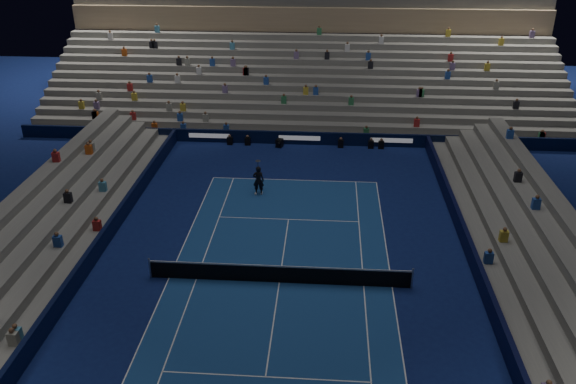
# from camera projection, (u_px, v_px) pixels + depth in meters

# --- Properties ---
(ground) EXTENTS (90.00, 90.00, 0.00)m
(ground) POSITION_uv_depth(u_px,v_px,m) (279.00, 283.00, 28.64)
(ground) COLOR #0D1850
(ground) RESTS_ON ground
(court_surface) EXTENTS (10.97, 23.77, 0.01)m
(court_surface) POSITION_uv_depth(u_px,v_px,m) (279.00, 282.00, 28.64)
(court_surface) COLOR navy
(court_surface) RESTS_ON ground
(sponsor_barrier_far) EXTENTS (44.00, 0.25, 1.00)m
(sponsor_barrier_far) POSITION_uv_depth(u_px,v_px,m) (300.00, 138.00, 44.98)
(sponsor_barrier_far) COLOR black
(sponsor_barrier_far) RESTS_ON ground
(sponsor_barrier_east) EXTENTS (0.25, 37.00, 1.00)m
(sponsor_barrier_east) POSITION_uv_depth(u_px,v_px,m) (482.00, 282.00, 27.81)
(sponsor_barrier_east) COLOR black
(sponsor_barrier_east) RESTS_ON ground
(sponsor_barrier_west) EXTENTS (0.25, 37.00, 1.00)m
(sponsor_barrier_west) POSITION_uv_depth(u_px,v_px,m) (85.00, 266.00, 29.04)
(sponsor_barrier_west) COLOR black
(sponsor_barrier_west) RESTS_ON ground
(grandstand_main) EXTENTS (44.00, 15.20, 11.20)m
(grandstand_main) POSITION_uv_depth(u_px,v_px,m) (305.00, 70.00, 52.12)
(grandstand_main) COLOR slate
(grandstand_main) RESTS_ON ground
(grandstand_east) EXTENTS (5.00, 37.00, 2.50)m
(grandstand_east) POSITION_uv_depth(u_px,v_px,m) (559.00, 278.00, 27.40)
(grandstand_east) COLOR slate
(grandstand_east) RESTS_ON ground
(grandstand_west) EXTENTS (5.00, 37.00, 2.50)m
(grandstand_west) POSITION_uv_depth(u_px,v_px,m) (16.00, 256.00, 29.08)
(grandstand_west) COLOR slate
(grandstand_west) RESTS_ON ground
(tennis_net) EXTENTS (12.90, 0.10, 1.10)m
(tennis_net) POSITION_uv_depth(u_px,v_px,m) (279.00, 274.00, 28.42)
(tennis_net) COLOR #B2B2B7
(tennis_net) RESTS_ON ground
(tennis_player) EXTENTS (0.71, 0.47, 1.92)m
(tennis_player) POSITION_uv_depth(u_px,v_px,m) (258.00, 180.00, 36.97)
(tennis_player) COLOR black
(tennis_player) RESTS_ON ground
(broadcast_camera) EXTENTS (0.60, 0.98, 0.61)m
(broadcast_camera) POSITION_uv_depth(u_px,v_px,m) (279.00, 143.00, 44.53)
(broadcast_camera) COLOR black
(broadcast_camera) RESTS_ON ground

